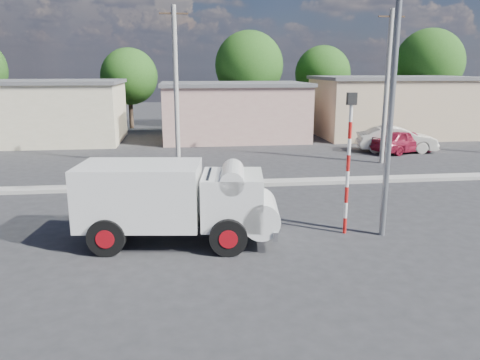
{
  "coord_description": "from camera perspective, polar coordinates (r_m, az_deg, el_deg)",
  "views": [
    {
      "loc": [
        -1.81,
        -11.89,
        5.08
      ],
      "look_at": [
        0.15,
        3.64,
        1.3
      ],
      "focal_mm": 35.0,
      "sensor_mm": 36.0,
      "label": 1
    }
  ],
  "objects": [
    {
      "name": "car_cream",
      "position": [
        30.46,
        18.54,
        4.74
      ],
      "size": [
        4.93,
        2.51,
        1.55
      ],
      "primitive_type": "imported",
      "rotation": [
        0.0,
        0.0,
        1.38
      ],
      "color": "beige",
      "rests_on": "ground"
    },
    {
      "name": "tree_row",
      "position": [
        40.73,
        0.67,
        13.45
      ],
      "size": [
        43.62,
        7.43,
        8.42
      ],
      "color": "#38281E",
      "rests_on": "ground"
    },
    {
      "name": "streetlight",
      "position": [
        14.38,
        17.66,
        12.49
      ],
      "size": [
        2.34,
        0.22,
        9.0
      ],
      "color": "slate",
      "rests_on": "ground"
    },
    {
      "name": "traffic_pole",
      "position": [
        14.51,
        13.13,
        3.36
      ],
      "size": [
        0.28,
        0.18,
        4.36
      ],
      "color": "red",
      "rests_on": "ground"
    },
    {
      "name": "truck",
      "position": [
        13.78,
        -7.51,
        -2.39
      ],
      "size": [
        5.97,
        2.86,
        2.38
      ],
      "rotation": [
        0.0,
        0.0,
        -0.13
      ],
      "color": "black",
      "rests_on": "ground"
    },
    {
      "name": "cyclist",
      "position": [
        15.03,
        -0.1,
        -2.55
      ],
      "size": [
        0.62,
        0.77,
        1.81
      ],
      "primitive_type": "imported",
      "rotation": [
        0.0,
        0.0,
        1.24
      ],
      "color": "silver",
      "rests_on": "ground"
    },
    {
      "name": "ground_plane",
      "position": [
        13.06,
        1.35,
        -9.32
      ],
      "size": [
        120.0,
        120.0,
        0.0
      ],
      "primitive_type": "plane",
      "color": "#28282A",
      "rests_on": "ground"
    },
    {
      "name": "median",
      "position": [
        20.59,
        -1.95,
        -0.49
      ],
      "size": [
        40.0,
        0.8,
        0.16
      ],
      "primitive_type": "cube",
      "color": "#99968E",
      "rests_on": "ground"
    },
    {
      "name": "utility_poles",
      "position": [
        24.44,
        4.83,
        11.15
      ],
      "size": [
        35.4,
        0.24,
        8.0
      ],
      "color": "#99968E",
      "rests_on": "ground"
    },
    {
      "name": "building_row",
      "position": [
        34.15,
        -2.32,
        8.61
      ],
      "size": [
        37.8,
        7.3,
        4.44
      ],
      "color": "beige",
      "rests_on": "ground"
    },
    {
      "name": "car_red",
      "position": [
        30.3,
        19.37,
        4.54
      ],
      "size": [
        4.58,
        3.1,
        1.45
      ],
      "primitive_type": "imported",
      "rotation": [
        0.0,
        0.0,
        1.93
      ],
      "color": "maroon",
      "rests_on": "ground"
    },
    {
      "name": "bicycle",
      "position": [
        15.16,
        -0.1,
        -4.23
      ],
      "size": [
        1.79,
        1.1,
        0.89
      ],
      "primitive_type": "imported",
      "rotation": [
        0.0,
        0.0,
        1.24
      ],
      "color": "black",
      "rests_on": "ground"
    }
  ]
}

